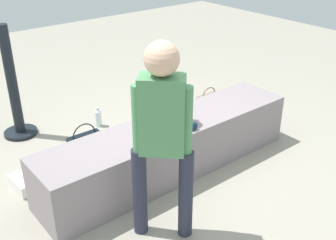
# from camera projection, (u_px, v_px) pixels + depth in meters

# --- Properties ---
(ground_plane) EXTENTS (12.00, 12.00, 0.00)m
(ground_plane) POSITION_uv_depth(u_px,v_px,m) (170.00, 170.00, 4.01)
(ground_plane) COLOR gray
(concrete_ledge) EXTENTS (2.60, 0.56, 0.50)m
(concrete_ledge) POSITION_uv_depth(u_px,v_px,m) (171.00, 147.00, 3.90)
(concrete_ledge) COLOR gray
(concrete_ledge) RESTS_ON ground_plane
(child_seated) EXTENTS (0.28, 0.32, 0.48)m
(child_seated) POSITION_uv_depth(u_px,v_px,m) (174.00, 102.00, 3.69)
(child_seated) COLOR #122F49
(child_seated) RESTS_ON concrete_ledge
(adult_standing) EXTENTS (0.35, 0.35, 1.52)m
(adult_standing) POSITION_uv_depth(u_px,v_px,m) (162.00, 127.00, 2.83)
(adult_standing) COLOR #25293A
(adult_standing) RESTS_ON ground_plane
(cake_plate) EXTENTS (0.22, 0.22, 0.07)m
(cake_plate) POSITION_uv_depth(u_px,v_px,m) (148.00, 127.00, 3.67)
(cake_plate) COLOR white
(cake_plate) RESTS_ON concrete_ledge
(gift_bag) EXTENTS (0.22, 0.10, 0.31)m
(gift_bag) POSITION_uv_depth(u_px,v_px,m) (153.00, 114.00, 4.80)
(gift_bag) COLOR #59C6B2
(gift_bag) RESTS_ON ground_plane
(railing_post) EXTENTS (0.36, 0.36, 1.24)m
(railing_post) POSITION_uv_depth(u_px,v_px,m) (14.00, 95.00, 4.44)
(railing_post) COLOR black
(railing_post) RESTS_ON ground_plane
(water_bottle_near_gift) EXTENTS (0.07, 0.07, 0.24)m
(water_bottle_near_gift) POSITION_uv_depth(u_px,v_px,m) (98.00, 117.00, 4.79)
(water_bottle_near_gift) COLOR silver
(water_bottle_near_gift) RESTS_ON ground_plane
(water_bottle_far_side) EXTENTS (0.07, 0.07, 0.18)m
(water_bottle_far_side) POSITION_uv_depth(u_px,v_px,m) (52.00, 157.00, 4.06)
(water_bottle_far_side) COLOR silver
(water_bottle_far_side) RESTS_ON ground_plane
(party_cup_red) EXTENTS (0.07, 0.07, 0.12)m
(party_cup_red) POSITION_uv_depth(u_px,v_px,m) (169.00, 109.00, 5.11)
(party_cup_red) COLOR red
(party_cup_red) RESTS_ON ground_plane
(cake_box_white) EXTENTS (0.30, 0.31, 0.11)m
(cake_box_white) POSITION_uv_depth(u_px,v_px,m) (30.00, 181.00, 3.75)
(cake_box_white) COLOR white
(cake_box_white) RESTS_ON ground_plane
(handbag_black_leather) EXTENTS (0.34, 0.11, 0.37)m
(handbag_black_leather) POSITION_uv_depth(u_px,v_px,m) (85.00, 145.00, 4.17)
(handbag_black_leather) COLOR black
(handbag_black_leather) RESTS_ON ground_plane
(handbag_brown_canvas) EXTENTS (0.29, 0.12, 0.34)m
(handbag_brown_canvas) POSITION_uv_depth(u_px,v_px,m) (209.00, 104.00, 5.09)
(handbag_brown_canvas) COLOR brown
(handbag_brown_canvas) RESTS_ON ground_plane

